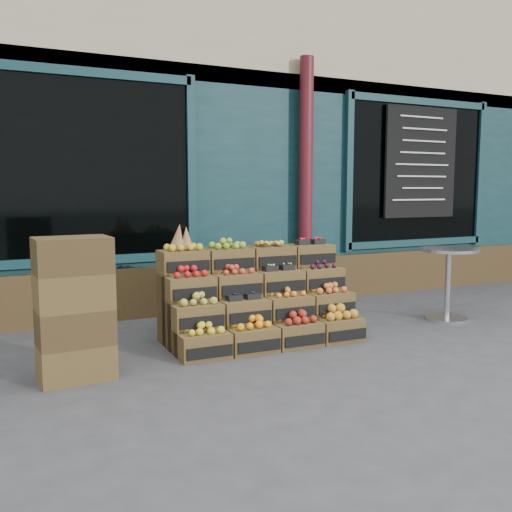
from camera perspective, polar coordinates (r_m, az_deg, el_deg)
name	(u,v)px	position (r m, az deg, el deg)	size (l,w,h in m)	color
ground	(309,354)	(5.39, 5.31, -9.70)	(60.00, 60.00, 0.00)	#3C3C3E
shop_facade	(150,136)	(9.92, -10.59, 11.71)	(12.00, 6.24, 4.80)	#0F2F34
crate_display	(257,304)	(5.78, 0.10, -4.79)	(1.93, 0.99, 1.19)	brown
spare_crates	(74,309)	(4.77, -17.70, -5.06)	(0.59, 0.42, 1.15)	brown
bistro_table	(448,276)	(6.95, 18.64, -1.86)	(0.67, 0.67, 0.84)	silver
shopkeeper	(67,230)	(7.13, -18.38, 2.49)	(0.75, 0.50, 2.07)	#185624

